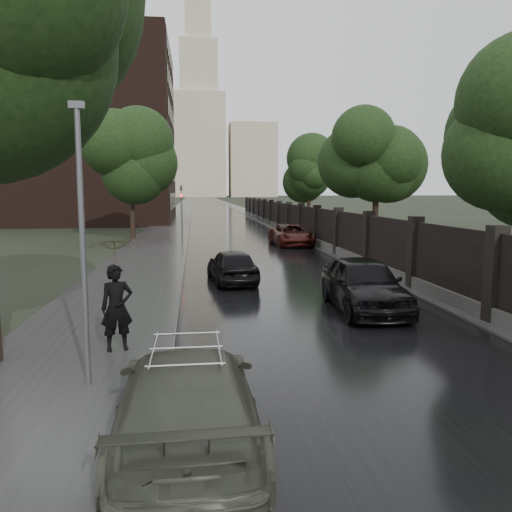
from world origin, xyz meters
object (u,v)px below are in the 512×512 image
object	(u,v)px
volga_sedan	(187,399)
tree_left_far	(131,168)
car_right_near	(364,284)
lamp_post	(83,246)
hatchback_left	(232,266)
tree_right_b	(377,169)
pedestrian_umbrella	(115,261)
traffic_light	(182,210)
tree_right_c	(309,177)
car_right_far	(291,235)

from	to	relation	value
volga_sedan	tree_left_far	bearing A→B (deg)	-82.70
car_right_near	lamp_post	bearing A→B (deg)	-139.61
tree_left_far	volga_sedan	xyz separation A→B (m)	(4.40, -30.65, -4.54)
tree_left_far	hatchback_left	xyz separation A→B (m)	(5.98, -17.99, -4.55)
car_right_near	tree_right_b	bearing A→B (deg)	71.15
hatchback_left	pedestrian_umbrella	xyz separation A→B (m)	(-3.14, -8.58, 1.44)
tree_left_far	traffic_light	size ratio (longest dim) A/B	1.85
tree_right_c	volga_sedan	bearing A→B (deg)	-105.27
tree_right_b	car_right_far	size ratio (longest dim) A/B	1.38
tree_right_c	hatchback_left	xyz separation A→B (m)	(-9.52, -27.99, -4.26)
tree_right_b	pedestrian_umbrella	distance (m)	22.65
tree_right_b	car_right_far	bearing A→B (deg)	144.99
tree_left_far	pedestrian_umbrella	distance (m)	26.90
car_right_far	lamp_post	bearing A→B (deg)	-111.49
tree_left_far	hatchback_left	world-z (taller)	tree_left_far
tree_right_b	car_right_near	xyz separation A→B (m)	(-5.90, -15.06, -4.13)
volga_sedan	hatchback_left	distance (m)	12.76
tree_right_b	hatchback_left	distance (m)	14.44
tree_left_far	car_right_far	size ratio (longest dim) A/B	1.45
tree_right_b	lamp_post	bearing A→B (deg)	-122.18
car_right_near	car_right_far	size ratio (longest dim) A/B	0.94
traffic_light	pedestrian_umbrella	xyz separation A→B (m)	(-0.87, -21.56, -0.27)
volga_sedan	car_right_near	size ratio (longest dim) A/B	1.01
car_right_far	pedestrian_umbrella	distance (m)	23.27
tree_right_c	volga_sedan	distance (m)	42.35
traffic_light	car_right_near	size ratio (longest dim) A/B	0.83
car_right_near	tree_left_far	bearing A→B (deg)	115.14
traffic_light	car_right_far	distance (m)	7.43
hatchback_left	car_right_far	world-z (taller)	car_right_far
tree_left_far	car_right_far	xyz separation A→B (m)	(10.93, -4.80, -4.53)
volga_sedan	traffic_light	bearing A→B (deg)	-89.30
pedestrian_umbrella	tree_left_far	bearing A→B (deg)	79.05
lamp_post	traffic_light	bearing A→B (deg)	87.32
lamp_post	car_right_near	bearing A→B (deg)	37.85
tree_left_far	tree_right_b	distance (m)	17.45
lamp_post	car_right_near	world-z (taller)	lamp_post
tree_left_far	volga_sedan	bearing A→B (deg)	-81.83
traffic_light	car_right_near	world-z (taller)	traffic_light
car_right_near	pedestrian_umbrella	bearing A→B (deg)	-150.09
traffic_light	pedestrian_umbrella	world-z (taller)	traffic_light
volga_sedan	hatchback_left	world-z (taller)	volga_sedan
traffic_light	hatchback_left	xyz separation A→B (m)	(2.28, -12.98, -1.71)
car_right_far	car_right_near	bearing A→B (deg)	-96.28
tree_right_c	lamp_post	size ratio (longest dim) A/B	1.37
hatchback_left	pedestrian_umbrella	world-z (taller)	pedestrian_umbrella
traffic_light	pedestrian_umbrella	bearing A→B (deg)	-92.30
lamp_post	tree_left_far	bearing A→B (deg)	95.21
tree_right_c	tree_left_far	bearing A→B (deg)	-147.17
tree_right_b	car_right_near	size ratio (longest dim) A/B	1.46
lamp_post	tree_right_b	bearing A→B (deg)	57.82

